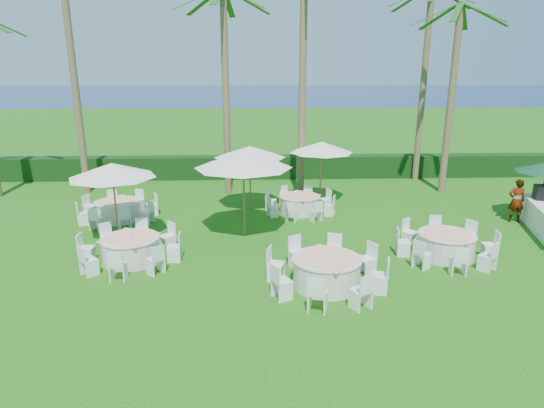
{
  "coord_description": "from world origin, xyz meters",
  "views": [
    {
      "loc": [
        -0.74,
        -12.42,
        5.67
      ],
      "look_at": [
        -0.15,
        2.43,
        1.3
      ],
      "focal_mm": 30.0,
      "sensor_mm": 36.0,
      "label": 1
    }
  ],
  "objects_px": {
    "staff_person": "(516,201)",
    "banquet_table_c": "(446,245)",
    "banquet_table_a": "(131,249)",
    "banquet_table_b": "(326,271)",
    "umbrella_d": "(322,147)",
    "banquet_table_e": "(300,204)",
    "umbrella_a": "(112,170)",
    "banquet_table_d": "(118,210)",
    "umbrella_b": "(243,160)",
    "umbrella_c": "(250,152)"
  },
  "relations": [
    {
      "from": "staff_person",
      "to": "banquet_table_c",
      "type": "bearing_deg",
      "value": 47.19
    },
    {
      "from": "banquet_table_a",
      "to": "banquet_table_b",
      "type": "xyz_separation_m",
      "value": [
        5.77,
        -1.91,
        0.02
      ]
    },
    {
      "from": "umbrella_d",
      "to": "banquet_table_b",
      "type": "bearing_deg",
      "value": -96.91
    },
    {
      "from": "banquet_table_e",
      "to": "umbrella_a",
      "type": "distance_m",
      "value": 7.56
    },
    {
      "from": "umbrella_a",
      "to": "banquet_table_c",
      "type": "bearing_deg",
      "value": -8.95
    },
    {
      "from": "banquet_table_e",
      "to": "umbrella_a",
      "type": "xyz_separation_m",
      "value": [
        -6.54,
        -3.15,
        2.14
      ]
    },
    {
      "from": "banquet_table_a",
      "to": "banquet_table_d",
      "type": "relative_size",
      "value": 1.04
    },
    {
      "from": "umbrella_b",
      "to": "staff_person",
      "type": "xyz_separation_m",
      "value": [
        10.47,
        1.09,
        -1.87
      ]
    },
    {
      "from": "banquet_table_b",
      "to": "banquet_table_d",
      "type": "bearing_deg",
      "value": 140.34
    },
    {
      "from": "staff_person",
      "to": "banquet_table_b",
      "type": "bearing_deg",
      "value": 40.47
    },
    {
      "from": "banquet_table_c",
      "to": "umbrella_c",
      "type": "height_order",
      "value": "umbrella_c"
    },
    {
      "from": "banquet_table_c",
      "to": "banquet_table_b",
      "type": "bearing_deg",
      "value": -155.48
    },
    {
      "from": "banquet_table_d",
      "to": "staff_person",
      "type": "xyz_separation_m",
      "value": [
        15.47,
        -0.88,
        0.45
      ]
    },
    {
      "from": "banquet_table_d",
      "to": "umbrella_d",
      "type": "height_order",
      "value": "umbrella_d"
    },
    {
      "from": "banquet_table_e",
      "to": "umbrella_c",
      "type": "xyz_separation_m",
      "value": [
        -2.04,
        0.48,
        2.09
      ]
    },
    {
      "from": "umbrella_d",
      "to": "staff_person",
      "type": "xyz_separation_m",
      "value": [
        7.18,
        -2.97,
        -1.64
      ]
    },
    {
      "from": "banquet_table_a",
      "to": "umbrella_d",
      "type": "bearing_deg",
      "value": 42.74
    },
    {
      "from": "banquet_table_e",
      "to": "umbrella_b",
      "type": "height_order",
      "value": "umbrella_b"
    },
    {
      "from": "banquet_table_a",
      "to": "umbrella_d",
      "type": "distance_m",
      "value": 9.43
    },
    {
      "from": "umbrella_b",
      "to": "umbrella_c",
      "type": "height_order",
      "value": "umbrella_b"
    },
    {
      "from": "banquet_table_a",
      "to": "banquet_table_e",
      "type": "height_order",
      "value": "banquet_table_a"
    },
    {
      "from": "umbrella_a",
      "to": "umbrella_c",
      "type": "xyz_separation_m",
      "value": [
        4.5,
        3.63,
        -0.05
      ]
    },
    {
      "from": "banquet_table_d",
      "to": "banquet_table_b",
      "type": "bearing_deg",
      "value": -39.66
    },
    {
      "from": "umbrella_b",
      "to": "umbrella_c",
      "type": "bearing_deg",
      "value": 86.32
    },
    {
      "from": "umbrella_c",
      "to": "umbrella_b",
      "type": "bearing_deg",
      "value": -93.68
    },
    {
      "from": "banquet_table_a",
      "to": "staff_person",
      "type": "relative_size",
      "value": 1.82
    },
    {
      "from": "umbrella_d",
      "to": "staff_person",
      "type": "relative_size",
      "value": 1.62
    },
    {
      "from": "umbrella_b",
      "to": "umbrella_d",
      "type": "xyz_separation_m",
      "value": [
        3.29,
        4.06,
        -0.23
      ]
    },
    {
      "from": "umbrella_b",
      "to": "umbrella_a",
      "type": "bearing_deg",
      "value": -172.85
    },
    {
      "from": "banquet_table_e",
      "to": "banquet_table_b",
      "type": "bearing_deg",
      "value": -89.42
    },
    {
      "from": "banquet_table_b",
      "to": "banquet_table_c",
      "type": "relative_size",
      "value": 1.05
    },
    {
      "from": "banquet_table_b",
      "to": "umbrella_c",
      "type": "height_order",
      "value": "umbrella_c"
    },
    {
      "from": "banquet_table_e",
      "to": "staff_person",
      "type": "xyz_separation_m",
      "value": [
        8.23,
        -1.51,
        0.47
      ]
    },
    {
      "from": "staff_person",
      "to": "umbrella_b",
      "type": "bearing_deg",
      "value": 14.05
    },
    {
      "from": "banquet_table_b",
      "to": "umbrella_b",
      "type": "bearing_deg",
      "value": 119.42
    },
    {
      "from": "banquet_table_a",
      "to": "umbrella_b",
      "type": "height_order",
      "value": "umbrella_b"
    },
    {
      "from": "banquet_table_e",
      "to": "umbrella_c",
      "type": "relative_size",
      "value": 0.97
    },
    {
      "from": "banquet_table_b",
      "to": "umbrella_a",
      "type": "height_order",
      "value": "umbrella_a"
    },
    {
      "from": "banquet_table_d",
      "to": "umbrella_b",
      "type": "bearing_deg",
      "value": -21.51
    },
    {
      "from": "banquet_table_c",
      "to": "staff_person",
      "type": "height_order",
      "value": "staff_person"
    },
    {
      "from": "banquet_table_b",
      "to": "banquet_table_c",
      "type": "distance_m",
      "value": 4.49
    },
    {
      "from": "banquet_table_d",
      "to": "umbrella_a",
      "type": "bearing_deg",
      "value": -74.38
    },
    {
      "from": "banquet_table_c",
      "to": "umbrella_d",
      "type": "distance_m",
      "value": 7.31
    },
    {
      "from": "banquet_table_c",
      "to": "umbrella_b",
      "type": "distance_m",
      "value": 7.15
    },
    {
      "from": "banquet_table_d",
      "to": "umbrella_c",
      "type": "bearing_deg",
      "value": 12.11
    },
    {
      "from": "banquet_table_a",
      "to": "umbrella_c",
      "type": "bearing_deg",
      "value": 55.19
    },
    {
      "from": "umbrella_a",
      "to": "banquet_table_b",
      "type": "bearing_deg",
      "value": -28.23
    },
    {
      "from": "banquet_table_c",
      "to": "banquet_table_e",
      "type": "height_order",
      "value": "banquet_table_c"
    },
    {
      "from": "umbrella_c",
      "to": "staff_person",
      "type": "height_order",
      "value": "umbrella_c"
    },
    {
      "from": "banquet_table_e",
      "to": "umbrella_b",
      "type": "bearing_deg",
      "value": -130.62
    }
  ]
}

